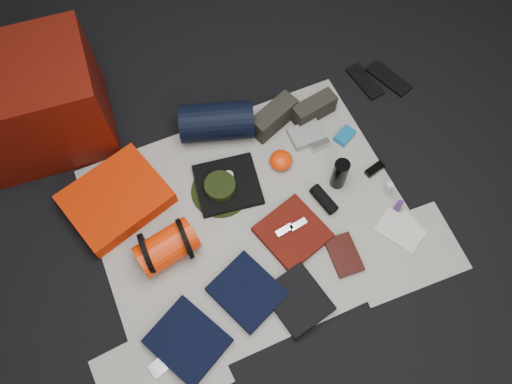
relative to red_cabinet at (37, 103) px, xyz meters
name	(u,v)px	position (x,y,z in m)	size (l,w,h in m)	color
floor	(251,218)	(0.83, -0.95, -0.29)	(4.50, 4.50, 0.02)	black
newspaper_mat	(251,217)	(0.83, -0.95, -0.28)	(1.60, 1.30, 0.01)	beige
newspaper_sheet_front_left	(161,371)	(0.13, -1.50, -0.28)	(0.58, 0.40, 0.00)	beige
newspaper_sheet_front_right	(404,252)	(1.48, -1.45, -0.28)	(0.58, 0.40, 0.00)	beige
red_cabinet	(37,103)	(0.00, 0.00, 0.00)	(0.68, 0.57, 0.57)	#4E0C05
sleeping_pad	(116,199)	(0.20, -0.59, -0.23)	(0.51, 0.41, 0.09)	red
stuff_sack	(167,247)	(0.36, -0.97, -0.19)	(0.18, 0.18, 0.30)	#F63104
sack_strap_left	(147,254)	(0.26, -0.97, -0.17)	(0.22, 0.22, 0.03)	black
sack_strap_right	(185,239)	(0.46, -0.97, -0.17)	(0.22, 0.22, 0.03)	black
navy_duffel	(217,122)	(0.87, -0.39, -0.17)	(0.21, 0.21, 0.41)	black
boonie_brim	(221,190)	(0.74, -0.74, -0.27)	(0.33, 0.33, 0.01)	black
boonie_crown	(220,187)	(0.74, -0.74, -0.23)	(0.17, 0.17, 0.07)	black
hiking_boot_left	(274,117)	(1.18, -0.47, -0.20)	(0.29, 0.11, 0.15)	#28251F
hiking_boot_right	(314,109)	(1.42, -0.50, -0.21)	(0.26, 0.10, 0.13)	#28251F
flip_flop_left	(365,81)	(1.83, -0.41, -0.28)	(0.10, 0.27, 0.01)	black
flip_flop_right	(389,78)	(1.97, -0.45, -0.28)	(0.11, 0.29, 0.02)	black
trousers_navy_a	(188,341)	(0.30, -1.43, -0.25)	(0.29, 0.33, 0.05)	black
trousers_navy_b	(247,292)	(0.65, -1.32, -0.25)	(0.28, 0.32, 0.05)	black
trousers_charcoal	(298,300)	(0.86, -1.46, -0.26)	(0.25, 0.29, 0.05)	black
black_tshirt	(228,185)	(0.79, -0.73, -0.26)	(0.34, 0.32, 0.03)	black
red_shirt	(293,233)	(0.99, -1.13, -0.26)	(0.31, 0.31, 0.04)	#521009
orange_stuff_sack	(281,160)	(1.11, -0.72, -0.24)	(0.13, 0.13, 0.08)	#F63104
first_aid_pouch	(306,135)	(1.32, -0.62, -0.25)	(0.19, 0.14, 0.05)	gray
water_bottle	(340,174)	(1.35, -0.96, -0.17)	(0.08, 0.08, 0.21)	black
speaker	(324,199)	(1.22, -1.03, -0.24)	(0.07, 0.07, 0.17)	black
compact_camera	(319,143)	(1.36, -0.70, -0.26)	(0.11, 0.07, 0.04)	#BCBCC1
cyan_case	(345,136)	(1.52, -0.71, -0.26)	(0.12, 0.08, 0.04)	#10629A
toiletry_purple	(398,206)	(1.57, -1.23, -0.23)	(0.03, 0.03, 0.10)	#46216B
toiletry_clear	(388,189)	(1.57, -1.12, -0.23)	(0.03, 0.03, 0.10)	silver
paperback_book	(344,255)	(1.18, -1.35, -0.26)	(0.14, 0.21, 0.03)	black
map_booklet	(400,230)	(1.52, -1.34, -0.27)	(0.16, 0.24, 0.01)	beige
map_printout	(407,229)	(1.56, -1.35, -0.27)	(0.14, 0.18, 0.01)	beige
sunglasses	(374,169)	(1.57, -0.97, -0.26)	(0.11, 0.05, 0.03)	black
key_cluster	(158,368)	(0.12, -1.49, -0.27)	(0.07, 0.07, 0.01)	#BCBCC1
tape_roll	(229,176)	(0.81, -0.70, -0.23)	(0.05, 0.05, 0.04)	silver
energy_bar_a	(284,230)	(0.95, -1.11, -0.23)	(0.10, 0.04, 0.01)	#BCBCC1
energy_bar_b	(298,224)	(1.03, -1.11, -0.23)	(0.10, 0.04, 0.01)	#BCBCC1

